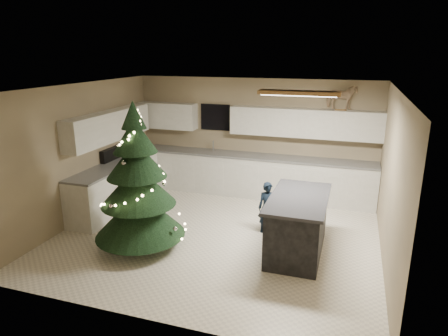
{
  "coord_description": "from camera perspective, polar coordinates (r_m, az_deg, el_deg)",
  "views": [
    {
      "loc": [
        2.13,
        -6.17,
        3.17
      ],
      "look_at": [
        0.0,
        0.35,
        1.15
      ],
      "focal_mm": 32.0,
      "sensor_mm": 36.0,
      "label": 1
    }
  ],
  "objects": [
    {
      "name": "ground_plane",
      "position": [
        7.26,
        -0.87,
        -9.49
      ],
      "size": [
        5.5,
        5.5,
        0.0
      ],
      "primitive_type": "plane",
      "color": "beige"
    },
    {
      "name": "room_shell",
      "position": [
        6.68,
        -0.74,
        4.12
      ],
      "size": [
        5.52,
        5.02,
        2.61
      ],
      "color": "tan",
      "rests_on": "ground_plane"
    },
    {
      "name": "cabinetry",
      "position": [
        8.73,
        -3.04,
        0.34
      ],
      "size": [
        5.5,
        3.2,
        2.0
      ],
      "color": "silver",
      "rests_on": "ground_plane"
    },
    {
      "name": "island",
      "position": [
        6.61,
        10.46,
        -7.91
      ],
      "size": [
        0.9,
        1.7,
        0.95
      ],
      "color": "black",
      "rests_on": "ground_plane"
    },
    {
      "name": "bar_stool",
      "position": [
        7.1,
        8.01,
        -6.2
      ],
      "size": [
        0.32,
        0.32,
        0.61
      ],
      "rotation": [
        0.0,
        0.0,
        -0.06
      ],
      "color": "brown",
      "rests_on": "ground_plane"
    },
    {
      "name": "christmas_tree",
      "position": [
        6.61,
        -12.18,
        -3.08
      ],
      "size": [
        1.53,
        1.48,
        2.45
      ],
      "rotation": [
        0.0,
        0.0,
        -0.19
      ],
      "color": "#3F2816",
      "rests_on": "ground_plane"
    },
    {
      "name": "toddler",
      "position": [
        7.22,
        6.24,
        -5.66
      ],
      "size": [
        0.39,
        0.31,
        0.94
      ],
      "primitive_type": "imported",
      "rotation": [
        0.0,
        0.0,
        0.26
      ],
      "color": "black",
      "rests_on": "ground_plane"
    },
    {
      "name": "rocking_horse",
      "position": [
        8.55,
        16.46,
        9.69
      ],
      "size": [
        0.6,
        0.3,
        0.52
      ],
      "rotation": [
        0.0,
        0.0,
        1.63
      ],
      "color": "brown",
      "rests_on": "cabinetry"
    }
  ]
}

